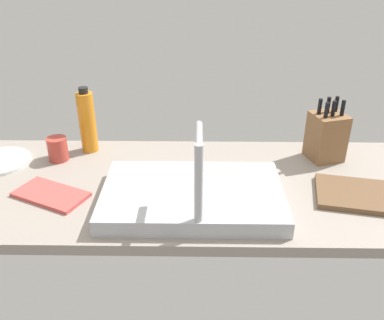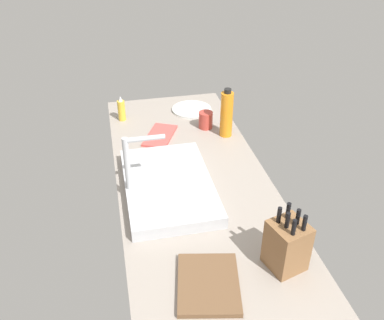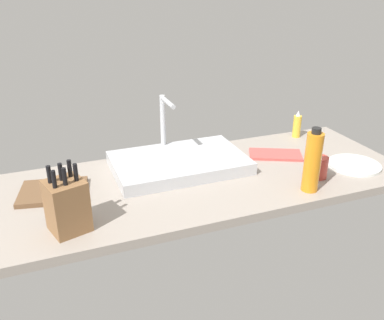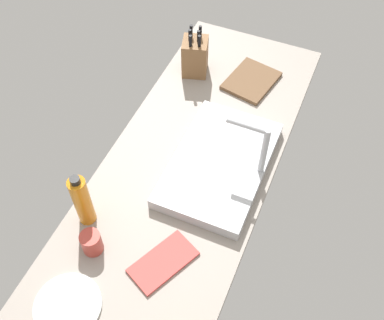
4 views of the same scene
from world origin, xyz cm
name	(u,v)px [view 2 (image 2 of 4)]	position (x,y,z in cm)	size (l,w,h in cm)	color
countertop_slab	(194,185)	(0.00, 0.00, 1.75)	(177.47, 65.66, 3.50)	gray
sink_basin	(168,186)	(-3.47, 11.78, 6.08)	(55.78, 35.46, 5.16)	#B7BABF
faucet	(132,163)	(-5.09, 25.85, 20.48)	(5.50, 16.40, 28.21)	#B7BABF
knife_block	(287,245)	(-52.28, -19.36, 12.57)	(14.27, 14.08, 23.15)	brown
cutting_board	(208,284)	(-55.62, 7.61, 4.40)	(24.48, 19.46, 1.80)	brown
soap_bottle	(121,110)	(64.87, 25.94, 9.57)	(4.03, 4.03, 13.96)	gold
water_bottle	(227,114)	(36.96, -24.56, 15.46)	(6.32, 6.32, 25.40)	orange
dinner_plate	(192,109)	(68.20, -13.47, 4.10)	(22.23, 22.23, 1.20)	silver
dish_towel	(160,136)	(42.18, 8.56, 4.10)	(23.40, 12.14, 1.20)	#CC4C47
coffee_mug	(206,120)	(46.88, -16.40, 7.93)	(7.29, 7.29, 8.86)	#B23D33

